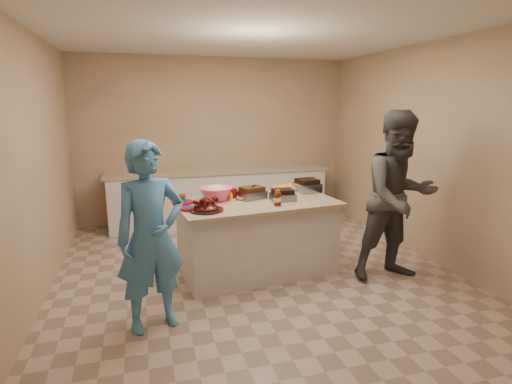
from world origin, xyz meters
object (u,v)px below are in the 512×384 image
object	(u,v)px
guest_gray	(392,277)
mustard_bottle	(231,201)
roasting_pan	(307,192)
plastic_cup	(182,202)
guest_blue	(156,325)
island	(257,271)
bbq_bottle_b	(278,206)
coleslaw_bowl	(216,200)
bbq_bottle_a	(276,206)
rib_platter	(207,211)

from	to	relation	value
guest_gray	mustard_bottle	bearing A→B (deg)	158.74
roasting_pan	plastic_cup	world-z (taller)	roasting_pan
roasting_pan	guest_blue	world-z (taller)	roasting_pan
island	guest_blue	distance (m)	1.50
island	bbq_bottle_b	xyz separation A→B (m)	(0.17, -0.25, 0.86)
island	roasting_pan	world-z (taller)	roasting_pan
roasting_pan	coleslaw_bowl	distance (m)	1.20
roasting_pan	coleslaw_bowl	world-z (taller)	coleslaw_bowl
coleslaw_bowl	bbq_bottle_a	bearing A→B (deg)	-36.28
coleslaw_bowl	bbq_bottle_a	distance (m)	0.73
roasting_pan	mustard_bottle	world-z (taller)	roasting_pan
roasting_pan	bbq_bottle_b	xyz separation A→B (m)	(-0.58, -0.57, 0.00)
rib_platter	mustard_bottle	xyz separation A→B (m)	(0.35, 0.37, 0.00)
bbq_bottle_b	guest_blue	distance (m)	1.74
guest_blue	rib_platter	bearing A→B (deg)	30.83
roasting_pan	guest_blue	distance (m)	2.46
rib_platter	bbq_bottle_b	distance (m)	0.79
rib_platter	bbq_bottle_b	world-z (taller)	bbq_bottle_b
bbq_bottle_a	guest_blue	world-z (taller)	bbq_bottle_a
rib_platter	mustard_bottle	size ratio (longest dim) A/B	3.39
island	coleslaw_bowl	xyz separation A→B (m)	(-0.44, 0.18, 0.86)
guest_blue	mustard_bottle	bearing A→B (deg)	30.61
coleslaw_bowl	plastic_cup	bearing A→B (deg)	178.06
island	guest_gray	bearing A→B (deg)	-27.41
rib_platter	coleslaw_bowl	distance (m)	0.46
island	plastic_cup	distance (m)	1.21
bbq_bottle_a	guest_blue	xyz separation A→B (m)	(-1.35, -0.63, -0.86)
bbq_bottle_a	mustard_bottle	bearing A→B (deg)	138.22
rib_platter	guest_gray	size ratio (longest dim) A/B	0.19
bbq_bottle_b	mustard_bottle	xyz separation A→B (m)	(-0.45, 0.37, 0.00)
bbq_bottle_a	guest_gray	size ratio (longest dim) A/B	0.09
rib_platter	guest_blue	xyz separation A→B (m)	(-0.58, -0.64, -0.86)
guest_gray	coleslaw_bowl	bearing A→B (deg)	159.09
mustard_bottle	island	bearing A→B (deg)	-24.44
plastic_cup	guest_blue	world-z (taller)	plastic_cup
island	rib_platter	xyz separation A→B (m)	(-0.62, -0.25, 0.86)
bbq_bottle_b	mustard_bottle	size ratio (longest dim) A/B	1.71
guest_blue	guest_gray	distance (m)	2.69
roasting_pan	bbq_bottle_b	size ratio (longest dim) A/B	1.56
rib_platter	guest_gray	distance (m)	2.28
island	bbq_bottle_a	size ratio (longest dim) A/B	10.71
rib_platter	coleslaw_bowl	world-z (taller)	coleslaw_bowl
island	bbq_bottle_b	world-z (taller)	bbq_bottle_b
mustard_bottle	plastic_cup	size ratio (longest dim) A/B	1.08
rib_platter	bbq_bottle_a	xyz separation A→B (m)	(0.77, -0.01, 0.00)
island	bbq_bottle_a	distance (m)	0.91
guest_blue	bbq_bottle_b	bearing A→B (deg)	8.01
coleslaw_bowl	bbq_bottle_b	world-z (taller)	coleslaw_bowl
island	mustard_bottle	world-z (taller)	mustard_bottle
bbq_bottle_a	bbq_bottle_b	bearing A→B (deg)	11.78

